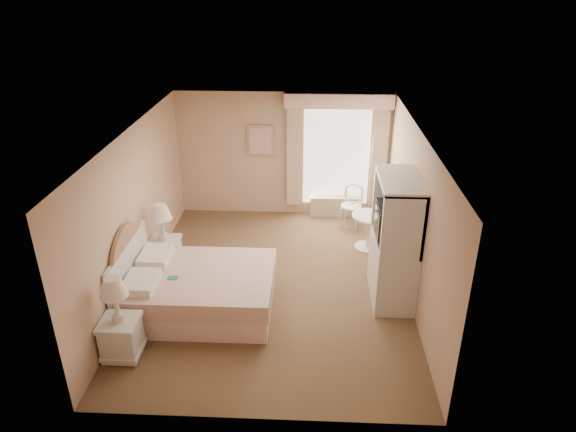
{
  "coord_description": "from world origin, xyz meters",
  "views": [
    {
      "loc": [
        0.54,
        -6.95,
        4.54
      ],
      "look_at": [
        0.21,
        0.3,
        1.08
      ],
      "focal_mm": 32.0,
      "sensor_mm": 36.0,
      "label": 1
    }
  ],
  "objects_px": {
    "nightstand_near": "(120,328)",
    "armoire": "(394,250)",
    "nightstand_far": "(165,246)",
    "bed": "(194,289)",
    "cafe_chair": "(352,202)",
    "round_table": "(369,226)"
  },
  "relations": [
    {
      "from": "bed",
      "to": "cafe_chair",
      "type": "xyz_separation_m",
      "value": [
        2.49,
        2.93,
        0.14
      ]
    },
    {
      "from": "nightstand_far",
      "to": "nightstand_near",
      "type": "bearing_deg",
      "value": -90.0
    },
    {
      "from": "round_table",
      "to": "armoire",
      "type": "distance_m",
      "value": 1.57
    },
    {
      "from": "bed",
      "to": "round_table",
      "type": "relative_size",
      "value": 3.22
    },
    {
      "from": "bed",
      "to": "round_table",
      "type": "distance_m",
      "value": 3.38
    },
    {
      "from": "nightstand_near",
      "to": "armoire",
      "type": "xyz_separation_m",
      "value": [
        3.65,
        1.56,
        0.37
      ]
    },
    {
      "from": "nightstand_near",
      "to": "nightstand_far",
      "type": "xyz_separation_m",
      "value": [
        -0.0,
        2.16,
        0.0
      ]
    },
    {
      "from": "bed",
      "to": "nightstand_far",
      "type": "height_order",
      "value": "bed"
    },
    {
      "from": "cafe_chair",
      "to": "nightstand_far",
      "type": "bearing_deg",
      "value": -129.27
    },
    {
      "from": "nightstand_far",
      "to": "round_table",
      "type": "distance_m",
      "value": 3.56
    },
    {
      "from": "nightstand_near",
      "to": "bed",
      "type": "bearing_deg",
      "value": 56.19
    },
    {
      "from": "nightstand_far",
      "to": "armoire",
      "type": "xyz_separation_m",
      "value": [
        3.65,
        -0.6,
        0.36
      ]
    },
    {
      "from": "round_table",
      "to": "armoire",
      "type": "relative_size",
      "value": 0.34
    },
    {
      "from": "nightstand_far",
      "to": "armoire",
      "type": "bearing_deg",
      "value": -9.34
    },
    {
      "from": "nightstand_far",
      "to": "armoire",
      "type": "height_order",
      "value": "armoire"
    },
    {
      "from": "bed",
      "to": "cafe_chair",
      "type": "distance_m",
      "value": 3.85
    },
    {
      "from": "bed",
      "to": "nightstand_near",
      "type": "xyz_separation_m",
      "value": [
        -0.72,
        -1.07,
        0.09
      ]
    },
    {
      "from": "nightstand_near",
      "to": "cafe_chair",
      "type": "xyz_separation_m",
      "value": [
        3.21,
        4.01,
        0.04
      ]
    },
    {
      "from": "bed",
      "to": "nightstand_far",
      "type": "relative_size",
      "value": 1.8
    },
    {
      "from": "round_table",
      "to": "armoire",
      "type": "bearing_deg",
      "value": -82.1
    },
    {
      "from": "bed",
      "to": "armoire",
      "type": "relative_size",
      "value": 1.09
    },
    {
      "from": "nightstand_far",
      "to": "round_table",
      "type": "relative_size",
      "value": 1.79
    }
  ]
}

